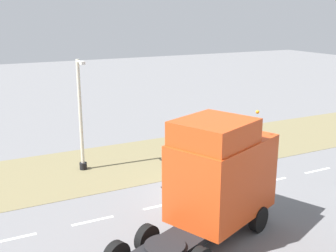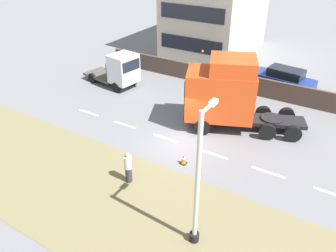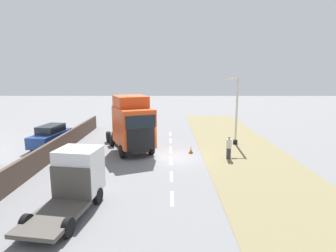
# 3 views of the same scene
# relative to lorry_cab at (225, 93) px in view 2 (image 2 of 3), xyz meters

# --- Properties ---
(ground_plane) EXTENTS (120.00, 120.00, 0.00)m
(ground_plane) POSITION_rel_lorry_cab_xyz_m (-3.18, 1.46, -2.36)
(ground_plane) COLOR slate
(ground_plane) RESTS_ON ground
(grass_verge) EXTENTS (7.00, 44.00, 0.01)m
(grass_verge) POSITION_rel_lorry_cab_xyz_m (-9.18, 1.46, -2.35)
(grass_verge) COLOR olive
(grass_verge) RESTS_ON ground
(lane_markings) EXTENTS (0.16, 17.80, 0.00)m
(lane_markings) POSITION_rel_lorry_cab_xyz_m (-3.18, 0.76, -2.36)
(lane_markings) COLOR white
(lane_markings) RESTS_ON ground
(boundary_wall) EXTENTS (0.25, 24.00, 1.47)m
(boundary_wall) POSITION_rel_lorry_cab_xyz_m (5.82, 1.46, -1.63)
(boundary_wall) COLOR #4C3D33
(boundary_wall) RESTS_ON ground
(building_block) EXTENTS (11.18, 7.54, 10.90)m
(building_block) POSITION_rel_lorry_cab_xyz_m (14.92, 7.35, 2.55)
(building_block) COLOR beige
(building_block) RESTS_ON ground
(lorry_cab) EXTENTS (5.17, 7.73, 4.82)m
(lorry_cab) POSITION_rel_lorry_cab_xyz_m (0.00, 0.00, 0.00)
(lorry_cab) COLOR black
(lorry_cab) RESTS_ON ground
(flatbed_truck) EXTENTS (2.77, 5.30, 2.83)m
(flatbed_truck) POSITION_rel_lorry_cab_xyz_m (1.56, 9.57, -0.89)
(flatbed_truck) COLOR silver
(flatbed_truck) RESTS_ON ground
(parked_car) EXTENTS (2.44, 4.95, 1.93)m
(parked_car) POSITION_rel_lorry_cab_xyz_m (7.59, -1.92, -1.41)
(parked_car) COLOR navy
(parked_car) RESTS_ON ground
(lamp_post) EXTENTS (1.32, 0.41, 6.10)m
(lamp_post) POSITION_rel_lorry_cab_xyz_m (-9.14, -2.73, 0.35)
(lamp_post) COLOR black
(lamp_post) RESTS_ON ground
(pedestrian) EXTENTS (0.39, 0.39, 1.79)m
(pedestrian) POSITION_rel_lorry_cab_xyz_m (-7.61, 1.83, -1.48)
(pedestrian) COLOR #333338
(pedestrian) RESTS_ON ground
(traffic_cone_lead) EXTENTS (0.36, 0.36, 0.58)m
(traffic_cone_lead) POSITION_rel_lorry_cab_xyz_m (-4.84, 0.20, -2.08)
(traffic_cone_lead) COLOR black
(traffic_cone_lead) RESTS_ON ground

